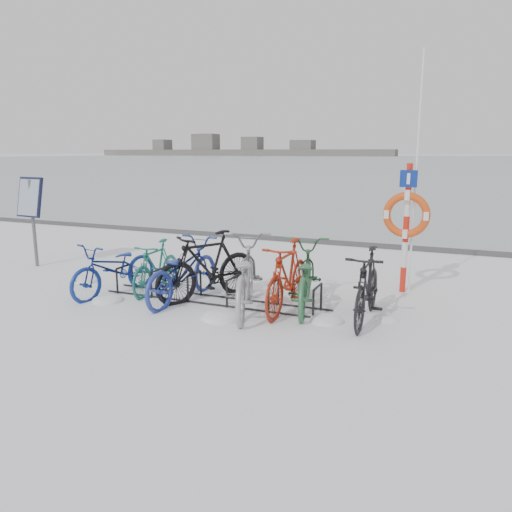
{
  "coord_description": "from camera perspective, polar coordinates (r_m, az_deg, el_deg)",
  "views": [
    {
      "loc": [
        3.76,
        -7.15,
        2.47
      ],
      "look_at": [
        0.53,
        0.6,
        0.7
      ],
      "focal_mm": 35.0,
      "sensor_mm": 36.0,
      "label": 1
    }
  ],
  "objects": [
    {
      "name": "ground",
      "position": [
        8.45,
        -4.89,
        -5.16
      ],
      "size": [
        900.0,
        900.0,
        0.0
      ],
      "primitive_type": "plane",
      "color": "white",
      "rests_on": "ground"
    },
    {
      "name": "ice_sheet",
      "position": [
        162.22,
        21.68,
        10.18
      ],
      "size": [
        400.0,
        298.0,
        0.02
      ],
      "primitive_type": "cube",
      "color": "#A6B4BB",
      "rests_on": "ground"
    },
    {
      "name": "quay_edge",
      "position": [
        13.8,
        6.47,
        1.7
      ],
      "size": [
        400.0,
        0.25,
        0.1
      ],
      "primitive_type": "cube",
      "color": "#3F3F42",
      "rests_on": "ground"
    },
    {
      "name": "bike_rack",
      "position": [
        8.4,
        -4.91,
        -3.98
      ],
      "size": [
        4.0,
        0.48,
        0.46
      ],
      "color": "black",
      "rests_on": "ground"
    },
    {
      "name": "info_board",
      "position": [
        11.74,
        -24.37,
        5.57
      ],
      "size": [
        0.66,
        0.29,
        1.94
      ],
      "rotation": [
        0.0,
        0.0,
        -0.07
      ],
      "color": "#595B5E",
      "rests_on": "ground"
    },
    {
      "name": "lifebuoy_station",
      "position": [
        9.03,
        16.85,
        4.48
      ],
      "size": [
        0.8,
        0.23,
        4.13
      ],
      "color": "red",
      "rests_on": "ground"
    },
    {
      "name": "shoreline",
      "position": [
        295.29,
        -2.62,
        11.92
      ],
      "size": [
        180.0,
        12.0,
        9.5
      ],
      "color": "#4D4D4D",
      "rests_on": "ground"
    },
    {
      "name": "bike_0",
      "position": [
        9.1,
        -15.84,
        -1.16
      ],
      "size": [
        1.0,
        1.95,
        0.97
      ],
      "primitive_type": "imported",
      "rotation": [
        0.0,
        0.0,
        -0.2
      ],
      "color": "navy",
      "rests_on": "ground"
    },
    {
      "name": "bike_1",
      "position": [
        9.08,
        -11.31,
        -1.04
      ],
      "size": [
        0.54,
        1.61,
        0.95
      ],
      "primitive_type": "imported",
      "rotation": [
        0.0,
        0.0,
        0.06
      ],
      "color": "#1C7360",
      "rests_on": "ground"
    },
    {
      "name": "bike_2",
      "position": [
        8.47,
        -8.39,
        -1.47
      ],
      "size": [
        0.82,
        2.07,
        1.07
      ],
      "primitive_type": "imported",
      "rotation": [
        0.0,
        0.0,
        3.08
      ],
      "color": "navy",
      "rests_on": "ground"
    },
    {
      "name": "bike_3",
      "position": [
        8.49,
        -5.54,
        -0.94
      ],
      "size": [
        1.48,
        1.99,
        1.19
      ],
      "primitive_type": "imported",
      "rotation": [
        0.0,
        0.0,
        -0.53
      ],
      "color": "black",
      "rests_on": "ground"
    },
    {
      "name": "bike_4",
      "position": [
        7.85,
        -1.34,
        -1.96
      ],
      "size": [
        1.47,
        2.39,
        1.19
      ],
      "primitive_type": "imported",
      "rotation": [
        0.0,
        0.0,
        3.47
      ],
      "color": "#94989B",
      "rests_on": "ground"
    },
    {
      "name": "bike_5",
      "position": [
        7.87,
        3.64,
        -2.11
      ],
      "size": [
        0.54,
        1.9,
        1.14
      ],
      "primitive_type": "imported",
      "rotation": [
        0.0,
        0.0,
        -0.0
      ],
      "color": "#A02511",
      "rests_on": "ground"
    },
    {
      "name": "bike_6",
      "position": [
        8.03,
        5.58,
        -2.05
      ],
      "size": [
        1.18,
        2.19,
        1.09
      ],
      "primitive_type": "imported",
      "rotation": [
        0.0,
        0.0,
        3.37
      ],
      "color": "#2E653E",
      "rests_on": "ground"
    },
    {
      "name": "bike_7",
      "position": [
        7.53,
        12.6,
        -3.14
      ],
      "size": [
        0.55,
        1.86,
        1.11
      ],
      "primitive_type": "imported",
      "rotation": [
        0.0,
        0.0,
        0.01
      ],
      "color": "black",
      "rests_on": "ground"
    },
    {
      "name": "snow_drifts",
      "position": [
        8.14,
        -4.99,
        -5.82
      ],
      "size": [
        6.06,
        1.81,
        0.22
      ],
      "color": "white",
      "rests_on": "ground"
    }
  ]
}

